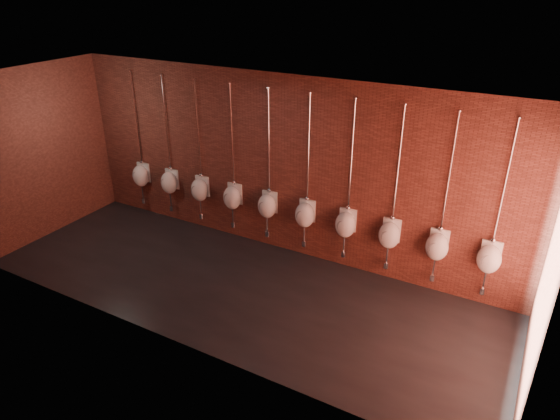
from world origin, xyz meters
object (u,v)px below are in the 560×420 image
at_px(urinal_0, 141,175).
at_px(urinal_1, 169,182).
at_px(urinal_3, 232,197).
at_px(urinal_8, 437,245).
at_px(urinal_6, 346,224).
at_px(urinal_7, 390,234).
at_px(urinal_9, 489,258).
at_px(urinal_4, 267,205).
at_px(urinal_5, 305,214).
at_px(urinal_2, 200,189).

distance_m(urinal_0, urinal_1, 0.75).
bearing_deg(urinal_3, urinal_8, 0.00).
bearing_deg(urinal_6, urinal_8, 0.00).
relative_size(urinal_1, urinal_7, 1.00).
xyz_separation_m(urinal_1, urinal_8, (5.27, 0.00, 0.00)).
distance_m(urinal_0, urinal_9, 6.77).
bearing_deg(urinal_3, urinal_1, 180.00).
xyz_separation_m(urinal_4, urinal_5, (0.75, 0.00, 0.00)).
bearing_deg(urinal_3, urinal_4, 0.00).
xyz_separation_m(urinal_4, urinal_9, (3.76, 0.00, 0.00)).
bearing_deg(urinal_2, urinal_8, 0.00).
height_order(urinal_4, urinal_8, same).
xyz_separation_m(urinal_5, urinal_6, (0.75, 0.00, 0.00)).
xyz_separation_m(urinal_7, urinal_9, (1.51, 0.00, 0.00)).
relative_size(urinal_2, urinal_3, 1.00).
xyz_separation_m(urinal_0, urinal_4, (3.01, 0.00, 0.00)).
height_order(urinal_0, urinal_5, same).
distance_m(urinal_2, urinal_4, 1.51).
bearing_deg(urinal_1, urinal_9, 0.00).
bearing_deg(urinal_5, urinal_4, 180.00).
height_order(urinal_1, urinal_6, same).
height_order(urinal_3, urinal_4, same).
distance_m(urinal_0, urinal_5, 3.76).
bearing_deg(urinal_6, urinal_1, 180.00).
height_order(urinal_4, urinal_7, same).
height_order(urinal_7, urinal_9, same).
relative_size(urinal_5, urinal_7, 1.00).
relative_size(urinal_6, urinal_9, 1.00).
height_order(urinal_0, urinal_3, same).
height_order(urinal_0, urinal_9, same).
xyz_separation_m(urinal_1, urinal_6, (3.76, 0.00, 0.00)).
xyz_separation_m(urinal_2, urinal_7, (3.76, 0.00, 0.00)).
distance_m(urinal_2, urinal_7, 3.76).
relative_size(urinal_7, urinal_8, 1.00).
relative_size(urinal_2, urinal_6, 1.00).
bearing_deg(urinal_8, urinal_9, 0.00).
height_order(urinal_4, urinal_6, same).
xyz_separation_m(urinal_2, urinal_3, (0.75, 0.00, 0.00)).
xyz_separation_m(urinal_1, urinal_9, (6.02, 0.00, 0.00)).
bearing_deg(urinal_9, urinal_7, 180.00).
height_order(urinal_5, urinal_8, same).
relative_size(urinal_2, urinal_7, 1.00).
distance_m(urinal_3, urinal_7, 3.01).
distance_m(urinal_6, urinal_9, 2.26).
height_order(urinal_2, urinal_4, same).
relative_size(urinal_3, urinal_6, 1.00).
distance_m(urinal_4, urinal_5, 0.75).
bearing_deg(urinal_0, urinal_1, 0.00).
relative_size(urinal_3, urinal_5, 1.00).
bearing_deg(urinal_5, urinal_0, 180.00).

